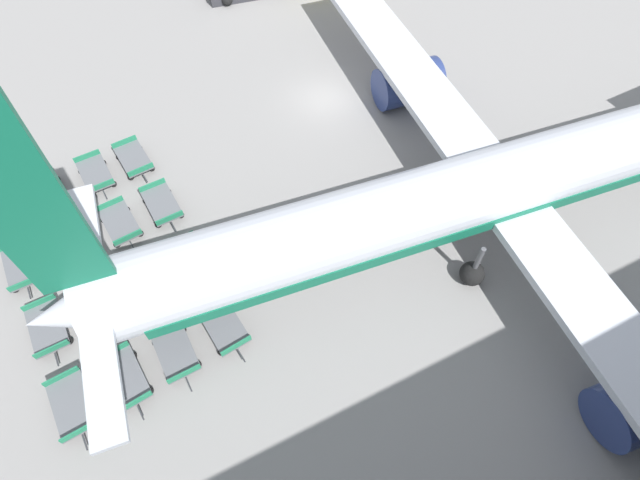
# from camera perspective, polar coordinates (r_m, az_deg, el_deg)

# --- Properties ---
(ground_plane) EXTENTS (500.00, 500.00, 0.00)m
(ground_plane) POSITION_cam_1_polar(r_m,az_deg,el_deg) (33.88, 0.65, 15.82)
(ground_plane) COLOR gray
(airplane) EXTENTS (42.59, 46.30, 14.29)m
(airplane) POSITION_cam_1_polar(r_m,az_deg,el_deg) (26.20, 22.17, 6.58)
(airplane) COLOR silver
(airplane) RESTS_ON ground_plane
(baggage_dolly_row_near_col_a) EXTENTS (3.49, 1.81, 0.92)m
(baggage_dolly_row_near_col_a) POSITION_cam_1_polar(r_m,az_deg,el_deg) (31.64, -32.02, 3.17)
(baggage_dolly_row_near_col_a) COLOR slate
(baggage_dolly_row_near_col_a) RESTS_ON ground_plane
(baggage_dolly_row_near_col_b) EXTENTS (3.47, 1.73, 0.92)m
(baggage_dolly_row_near_col_b) POSITION_cam_1_polar(r_m,az_deg,el_deg) (28.76, -30.93, -2.59)
(baggage_dolly_row_near_col_b) COLOR slate
(baggage_dolly_row_near_col_b) RESTS_ON ground_plane
(baggage_dolly_row_near_col_c) EXTENTS (3.47, 1.74, 0.92)m
(baggage_dolly_row_near_col_c) POSITION_cam_1_polar(r_m,az_deg,el_deg) (26.24, -28.69, -8.81)
(baggage_dolly_row_near_col_c) COLOR slate
(baggage_dolly_row_near_col_c) RESTS_ON ground_plane
(baggage_dolly_row_near_col_d) EXTENTS (3.48, 1.79, 0.92)m
(baggage_dolly_row_near_col_d) POSITION_cam_1_polar(r_m,az_deg,el_deg) (24.16, -26.44, -16.56)
(baggage_dolly_row_near_col_d) COLOR slate
(baggage_dolly_row_near_col_d) RESTS_ON ground_plane
(baggage_dolly_row_mid_a_col_a) EXTENTS (3.50, 1.88, 0.92)m
(baggage_dolly_row_mid_a_col_a) POSITION_cam_1_polar(r_m,az_deg,el_deg) (31.36, -28.58, 4.91)
(baggage_dolly_row_mid_a_col_a) COLOR slate
(baggage_dolly_row_mid_a_col_a) RESTS_ON ground_plane
(baggage_dolly_row_mid_a_col_b) EXTENTS (3.50, 1.89, 0.92)m
(baggage_dolly_row_mid_a_col_b) POSITION_cam_1_polar(r_m,az_deg,el_deg) (28.42, -26.66, -0.45)
(baggage_dolly_row_mid_a_col_b) COLOR slate
(baggage_dolly_row_mid_a_col_b) RESTS_ON ground_plane
(baggage_dolly_row_mid_a_col_c) EXTENTS (3.48, 1.79, 0.92)m
(baggage_dolly_row_mid_a_col_c) POSITION_cam_1_polar(r_m,az_deg,el_deg) (25.90, -24.00, -6.48)
(baggage_dolly_row_mid_a_col_c) COLOR slate
(baggage_dolly_row_mid_a_col_c) RESTS_ON ground_plane
(baggage_dolly_row_mid_a_col_d) EXTENTS (3.50, 1.85, 0.92)m
(baggage_dolly_row_mid_a_col_d) POSITION_cam_1_polar(r_m,az_deg,el_deg) (23.73, -21.37, -14.53)
(baggage_dolly_row_mid_a_col_d) COLOR slate
(baggage_dolly_row_mid_a_col_d) RESTS_ON ground_plane
(baggage_dolly_row_mid_b_col_a) EXTENTS (3.48, 1.78, 0.92)m
(baggage_dolly_row_mid_b_col_a) POSITION_cam_1_polar(r_m,az_deg,el_deg) (31.13, -24.28, 6.88)
(baggage_dolly_row_mid_b_col_a) COLOR slate
(baggage_dolly_row_mid_b_col_a) RESTS_ON ground_plane
(baggage_dolly_row_mid_b_col_b) EXTENTS (3.50, 1.86, 0.92)m
(baggage_dolly_row_mid_b_col_b) POSITION_cam_1_polar(r_m,az_deg,el_deg) (28.21, -21.87, 1.77)
(baggage_dolly_row_mid_b_col_b) COLOR slate
(baggage_dolly_row_mid_b_col_b) RESTS_ON ground_plane
(baggage_dolly_row_mid_b_col_c) EXTENTS (3.47, 1.73, 0.92)m
(baggage_dolly_row_mid_b_col_c) POSITION_cam_1_polar(r_m,az_deg,el_deg) (25.60, -19.51, -4.85)
(baggage_dolly_row_mid_b_col_c) COLOR slate
(baggage_dolly_row_mid_b_col_c) RESTS_ON ground_plane
(baggage_dolly_row_mid_b_col_d) EXTENTS (3.46, 1.71, 0.92)m
(baggage_dolly_row_mid_b_col_d) POSITION_cam_1_polar(r_m,az_deg,el_deg) (23.55, -16.23, -12.08)
(baggage_dolly_row_mid_b_col_d) COLOR slate
(baggage_dolly_row_mid_b_col_d) RESTS_ON ground_plane
(baggage_dolly_row_far_col_a) EXTENTS (3.49, 1.83, 0.92)m
(baggage_dolly_row_far_col_a) POSITION_cam_1_polar(r_m,az_deg,el_deg) (31.15, -20.51, 8.66)
(baggage_dolly_row_far_col_a) COLOR slate
(baggage_dolly_row_far_col_a) RESTS_ON ground_plane
(baggage_dolly_row_far_col_b) EXTENTS (3.48, 1.77, 0.92)m
(baggage_dolly_row_far_col_b) POSITION_cam_1_polar(r_m,az_deg,el_deg) (28.28, -17.61, 3.88)
(baggage_dolly_row_far_col_b) COLOR slate
(baggage_dolly_row_far_col_b) RESTS_ON ground_plane
(baggage_dolly_row_far_col_c) EXTENTS (3.50, 1.85, 0.92)m
(baggage_dolly_row_far_col_c) POSITION_cam_1_polar(r_m,az_deg,el_deg) (25.66, -14.38, -2.30)
(baggage_dolly_row_far_col_c) COLOR slate
(baggage_dolly_row_far_col_c) RESTS_ON ground_plane
(baggage_dolly_row_far_col_d) EXTENTS (3.50, 1.85, 0.92)m
(baggage_dolly_row_far_col_d) POSITION_cam_1_polar(r_m,az_deg,el_deg) (23.56, -10.97, -9.59)
(baggage_dolly_row_far_col_d) COLOR slate
(baggage_dolly_row_far_col_d) RESTS_ON ground_plane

